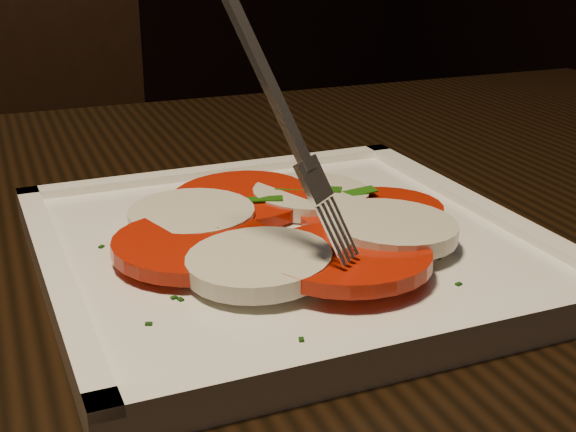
% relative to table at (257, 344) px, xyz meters
% --- Properties ---
extents(table, '(1.29, 0.94, 0.75)m').
position_rel_table_xyz_m(table, '(0.00, 0.00, 0.00)').
color(table, black).
rests_on(table, ground).
extents(chair, '(0.46, 0.46, 0.93)m').
position_rel_table_xyz_m(chair, '(-0.04, 0.71, -0.12)').
color(chair, black).
rests_on(chair, ground).
extents(plate, '(0.32, 0.32, 0.01)m').
position_rel_table_xyz_m(plate, '(-0.01, -0.07, 0.11)').
color(plate, white).
rests_on(plate, table).
extents(caprese_salad, '(0.23, 0.23, 0.02)m').
position_rel_table_xyz_m(caprese_salad, '(-0.01, -0.07, 0.12)').
color(caprese_salad, '#B81404').
rests_on(caprese_salad, plate).
extents(fork, '(0.08, 0.10, 0.17)m').
position_rel_table_xyz_m(fork, '(-0.05, -0.11, 0.22)').
color(fork, white).
rests_on(fork, caprese_salad).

